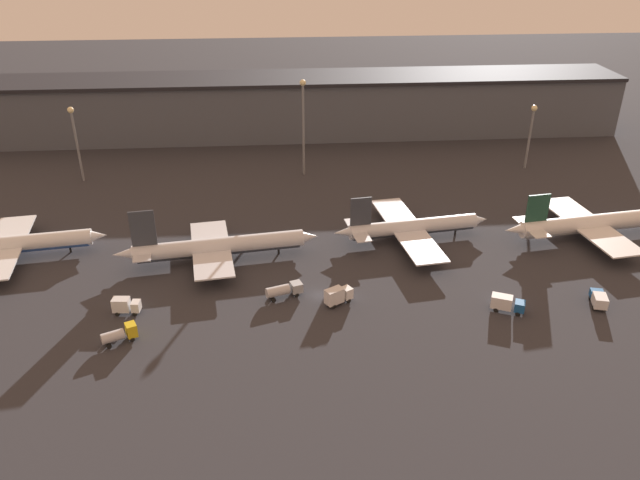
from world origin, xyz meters
TOP-DOWN VIEW (x-y plane):
  - ground at (0.00, 0.00)m, footprint 600.00×600.00m
  - terminal_building at (0.00, 106.00)m, footprint 223.29×23.85m
  - airplane_0 at (-69.23, 21.19)m, footprint 42.14×32.28m
  - airplane_1 at (-22.12, 16.54)m, footprint 45.93×27.97m
  - airplane_2 at (23.64, 23.32)m, footprint 38.79×35.46m
  - airplane_3 at (68.16, 21.34)m, footprint 47.40×32.81m
  - service_vehicle_0 at (36.23, -8.46)m, footprint 6.90×4.77m
  - service_vehicle_1 at (3.18, -3.45)m, footprint 6.15×4.82m
  - service_vehicle_2 at (55.34, -8.13)m, footprint 3.88×6.18m
  - service_vehicle_3 at (-38.81, -3.57)m, footprint 5.46×2.57m
  - service_vehicle_4 at (-37.96, -12.91)m, footprint 6.66×4.59m
  - service_vehicle_5 at (-7.57, -0.02)m, footprint 7.90×4.52m
  - lamp_post_0 at (-65.03, 67.48)m, footprint 1.80×1.80m
  - lamp_post_1 at (0.16, 67.48)m, footprint 1.80×1.80m
  - lamp_post_2 at (68.71, 67.48)m, footprint 1.80×1.80m

SIDE VIEW (x-z plane):
  - ground at x=0.00m, z-range 0.00..0.00m
  - service_vehicle_2 at x=55.34m, z-range 0.20..3.06m
  - service_vehicle_5 at x=-7.57m, z-range 0.27..3.10m
  - service_vehicle_4 at x=-37.96m, z-range 0.11..3.36m
  - service_vehicle_0 at x=36.23m, z-range 0.20..3.48m
  - service_vehicle_3 at x=-38.81m, z-range 0.17..3.59m
  - service_vehicle_1 at x=3.18m, z-range 0.17..3.95m
  - airplane_2 at x=23.64m, z-range -2.87..9.26m
  - airplane_0 at x=-69.23m, z-range -3.01..9.75m
  - airplane_1 at x=-22.12m, z-range -3.47..10.36m
  - airplane_3 at x=68.16m, z-range -2.74..9.86m
  - terminal_building at x=0.00m, z-range 0.05..20.58m
  - lamp_post_2 at x=68.71m, z-range 3.09..22.87m
  - lamp_post_0 at x=-65.03m, z-range 3.24..25.37m
  - lamp_post_1 at x=0.16m, z-range 3.57..32.13m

